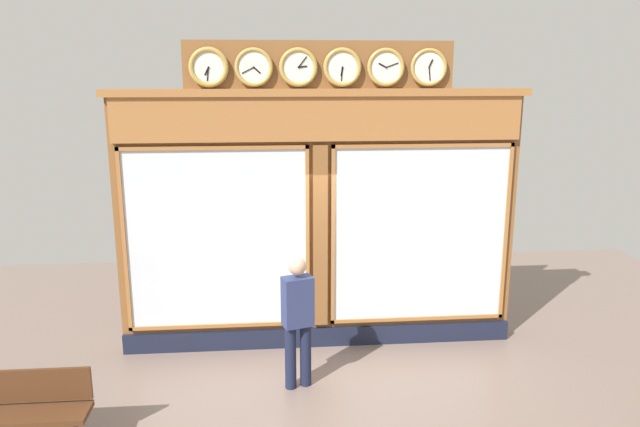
% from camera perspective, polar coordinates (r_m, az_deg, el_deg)
% --- Properties ---
extents(shop_facade, '(5.63, 0.42, 4.24)m').
position_cam_1_polar(shop_facade, '(8.36, -0.08, -0.26)').
color(shop_facade, brown).
rests_on(shop_facade, ground_plane).
extents(pedestrian, '(0.41, 0.32, 1.69)m').
position_cam_1_polar(pedestrian, '(7.46, -2.12, -9.75)').
color(pedestrian, '#191E38').
rests_on(pedestrian, ground_plane).
extents(street_bench, '(1.40, 0.40, 0.87)m').
position_cam_1_polar(street_bench, '(7.14, -26.58, -16.01)').
color(street_bench, '#4C2B16').
rests_on(street_bench, ground_plane).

